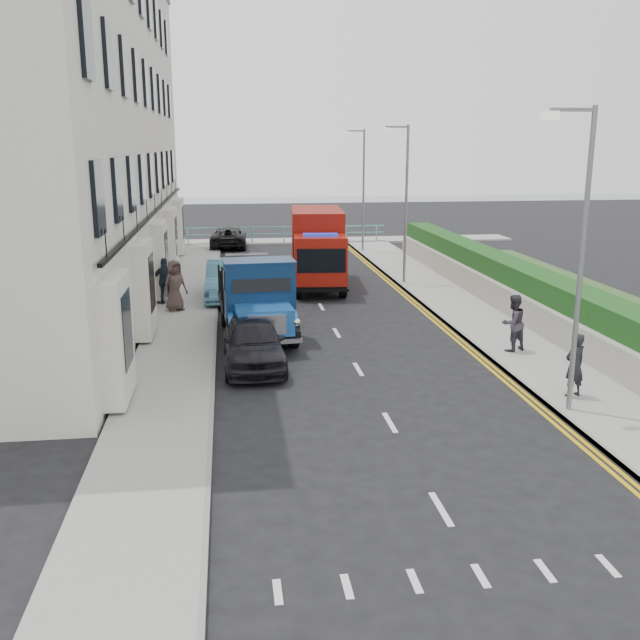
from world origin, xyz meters
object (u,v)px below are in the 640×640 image
at_px(lamp_far, 361,183).
at_px(red_lorry, 317,246).
at_px(lamp_mid, 404,195).
at_px(bedford_lorry, 259,304).
at_px(parked_car_front, 253,342).
at_px(pedestrian_east_near, 575,365).
at_px(lamp_near, 578,246).

relative_size(lamp_far, red_lorry, 1.07).
relative_size(lamp_mid, red_lorry, 1.07).
bearing_deg(bedford_lorry, lamp_far, 66.40).
height_order(parked_car_front, pedestrian_east_near, pedestrian_east_near).
bearing_deg(lamp_mid, lamp_far, 90.00).
relative_size(lamp_near, red_lorry, 1.07).
bearing_deg(lamp_far, pedestrian_east_near, -88.56).
bearing_deg(parked_car_front, lamp_mid, 57.38).
bearing_deg(bedford_lorry, lamp_near, -50.86).
bearing_deg(lamp_near, lamp_mid, 90.00).
distance_m(lamp_near, pedestrian_east_near, 3.25).
relative_size(lamp_mid, lamp_far, 1.00).
height_order(lamp_far, pedestrian_east_near, lamp_far).
xyz_separation_m(lamp_far, parked_car_front, (-7.09, -21.30, -3.27)).
bearing_deg(lamp_far, lamp_near, -90.00).
xyz_separation_m(lamp_near, red_lorry, (-3.79, 16.25, -2.21)).
xyz_separation_m(lamp_mid, bedford_lorry, (-6.80, -8.62, -2.79)).
xyz_separation_m(lamp_mid, pedestrian_east_near, (0.63, -15.16, -3.07)).
xyz_separation_m(red_lorry, parked_car_front, (-3.30, -11.54, -1.06)).
bearing_deg(lamp_near, pedestrian_east_near, 53.22).
bearing_deg(parked_car_front, lamp_far, 71.08).
bearing_deg(red_lorry, lamp_mid, 0.80).
bearing_deg(bedford_lorry, red_lorry, 67.70).
relative_size(red_lorry, parked_car_front, 1.54).
xyz_separation_m(parked_car_front, pedestrian_east_near, (7.72, -3.86, 0.20)).
bearing_deg(bedford_lorry, lamp_mid, 48.20).
height_order(bedford_lorry, red_lorry, red_lorry).
relative_size(bedford_lorry, parked_car_front, 1.34).
bearing_deg(bedford_lorry, pedestrian_east_near, -44.85).
height_order(red_lorry, parked_car_front, red_lorry).
height_order(lamp_near, parked_car_front, lamp_near).
height_order(lamp_far, red_lorry, lamp_far).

